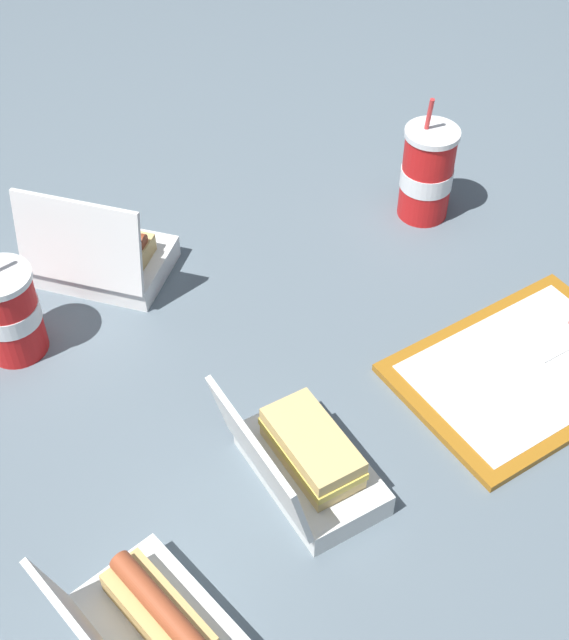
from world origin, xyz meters
TOP-DOWN VIEW (x-y plane):
  - ground_plane at (0.00, 0.00)m, footprint 3.20×3.20m
  - food_tray at (-0.26, 0.20)m, footprint 0.40×0.30m
  - napkin_stack at (-0.34, 0.15)m, footprint 0.11×0.11m
  - clamshell_hotdog_front at (0.22, -0.30)m, footprint 0.26×0.26m
  - clamshell_sandwich_corner at (0.12, 0.22)m, footprint 0.17×0.22m
  - clamshell_hotdog_left at (0.38, 0.34)m, footprint 0.20×0.23m
  - soda_cup_front at (-0.34, -0.20)m, footprint 0.09×0.09m
  - soda_cup_back at (0.40, -0.20)m, footprint 0.10×0.10m

SIDE VIEW (x-z plane):
  - ground_plane at x=0.00m, z-range 0.00..0.00m
  - food_tray at x=-0.26m, z-range 0.00..0.01m
  - napkin_stack at x=-0.34m, z-range 0.01..0.02m
  - clamshell_hotdog_left at x=0.38m, z-range -0.04..0.12m
  - clamshell_hotdog_front at x=0.22m, z-range -0.05..0.14m
  - clamshell_sandwich_corner at x=0.12m, z-range -0.04..0.12m
  - soda_cup_back at x=0.40m, z-range -0.03..0.18m
  - soda_cup_front at x=-0.34m, z-range -0.03..0.20m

